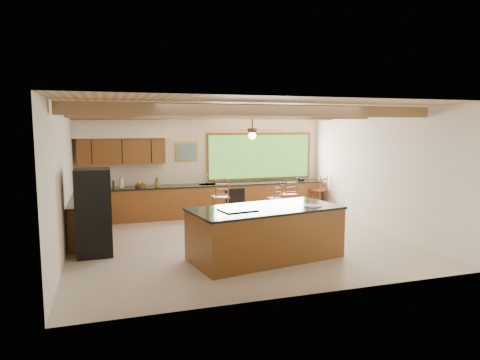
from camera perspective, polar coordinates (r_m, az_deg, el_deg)
name	(u,v)px	position (r m, az deg, el deg)	size (l,w,h in m)	color
ground	(238,241)	(9.71, -0.25, -8.19)	(7.20, 7.20, 0.00)	#BDAC9C
room_shell	(223,142)	(9.95, -2.31, 5.09)	(7.27, 6.54, 3.02)	beige
counter_run	(182,204)	(11.82, -7.70, -3.17)	(7.12, 3.10, 1.22)	brown
island	(265,233)	(8.42, 3.40, -7.04)	(3.10, 1.85, 1.03)	brown
refrigerator	(93,212)	(9.00, -18.95, -4.12)	(0.70, 0.68, 1.74)	black
bar_stool_a	(221,198)	(11.32, -2.53, -2.40)	(0.44, 0.44, 1.17)	brown
bar_stool_b	(290,195)	(11.97, 6.66, -2.03)	(0.42, 0.42, 1.13)	brown
bar_stool_c	(275,199)	(11.85, 4.70, -2.53)	(0.44, 0.44, 0.98)	brown
bar_stool_d	(320,191)	(13.01, 10.57, -1.40)	(0.53, 0.53, 1.12)	brown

